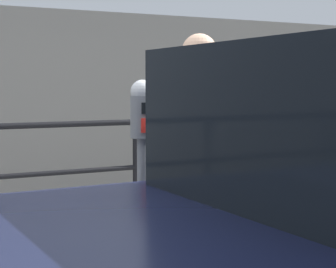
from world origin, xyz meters
The scene contains 3 objects.
parking_meter centered at (0.00, 0.26, 1.18)m, with size 0.15×0.16×1.48m.
pedestrian_at_meter centered at (0.47, 0.36, 1.19)m, with size 0.64×0.55×1.79m.
background_railing centered at (0.00, 2.47, 0.92)m, with size 24.06×0.06×1.09m.
Camera 1 is at (-1.51, -3.06, 1.60)m, focal length 61.91 mm.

